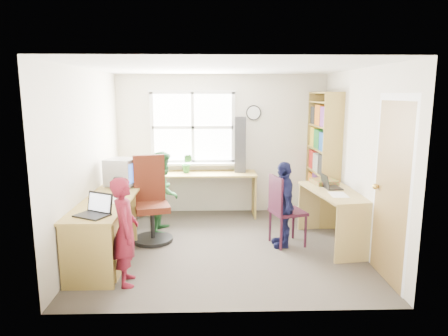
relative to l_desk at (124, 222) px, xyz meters
name	(u,v)px	position (x,y,z in m)	size (l,w,h in m)	color
room	(225,158)	(1.32, 0.38, 0.76)	(3.64, 3.44, 2.44)	#3E3831
l_desk	(124,222)	(0.00, 0.00, 0.00)	(2.38, 2.95, 0.75)	#AE9045
right_desk	(335,205)	(2.84, 0.33, 0.10)	(0.79, 1.39, 0.76)	tan
bookshelf	(323,160)	(2.96, 1.47, 0.55)	(0.30, 1.02, 2.10)	#AE9045
swivel_chair	(151,205)	(0.27, 0.57, 0.06)	(0.69, 0.69, 1.21)	black
wooden_chair	(283,208)	(2.11, 0.31, 0.08)	(0.52, 0.52, 0.98)	#381223
crt_monitor	(122,172)	(-0.17, 0.76, 0.50)	(0.49, 0.46, 0.40)	#A5A5AA
laptop_left	(95,210)	(-0.15, -0.66, 0.35)	(0.44, 0.42, 0.24)	black
laptop_right	(329,185)	(2.79, 0.48, 0.35)	(0.27, 0.31, 0.20)	black
speaker_a	(118,183)	(-0.19, 0.56, 0.38)	(0.10, 0.10, 0.17)	black
speaker_b	(127,176)	(-0.16, 1.06, 0.38)	(0.11, 0.11, 0.18)	black
cd_tower	(240,145)	(1.62, 1.77, 0.77)	(0.20, 0.18, 0.94)	black
game_box	(324,182)	(2.79, 0.77, 0.34)	(0.38, 0.38, 0.07)	red
paper_a	(116,200)	(-0.07, -0.02, 0.30)	(0.34, 0.39, 0.00)	white
paper_b	(338,195)	(2.80, 0.11, 0.31)	(0.23, 0.32, 0.00)	white
potted_plant	(187,163)	(0.71, 1.71, 0.46)	(0.18, 0.14, 0.32)	#28652D
person_red	(125,231)	(0.20, -0.78, 0.14)	(0.44, 0.29, 1.20)	maroon
person_green	(164,191)	(0.40, 0.96, 0.16)	(0.60, 0.46, 1.23)	#2B6C33
person_navy	(283,204)	(2.11, 0.29, 0.13)	(0.69, 0.29, 1.18)	#13163E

